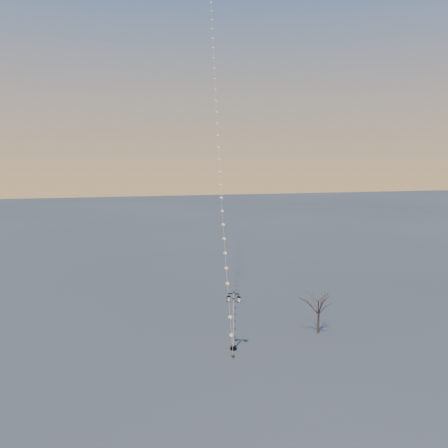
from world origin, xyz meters
name	(u,v)px	position (x,y,z in m)	size (l,w,h in m)	color
ground	(231,355)	(0.00, 0.00, 0.00)	(300.00, 300.00, 0.00)	#494949
street_lamp	(234,318)	(0.42, 0.93, 2.58)	(1.12, 0.73, 4.66)	black
bare_tree	(319,303)	(8.32, 2.42, 2.62)	(2.27, 2.27, 3.77)	#453429
kite_train	(218,111)	(3.78, 20.25, 20.13)	(8.09, 41.87, 40.45)	#392C23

